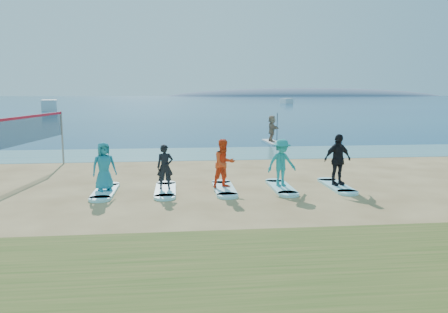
{
  "coord_description": "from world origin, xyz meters",
  "views": [
    {
      "loc": [
        -0.71,
        -13.39,
        3.42
      ],
      "look_at": [
        0.96,
        2.0,
        1.1
      ],
      "focal_mm": 35.0,
      "sensor_mm": 36.0,
      "label": 1
    }
  ],
  "objects": [
    {
      "name": "surfboard_4",
      "position": [
        4.98,
        1.45,
        0.04
      ],
      "size": [
        0.7,
        2.2,
        0.09
      ],
      "primitive_type": "cube",
      "color": "#A4F4FF",
      "rests_on": "ground"
    },
    {
      "name": "student_3",
      "position": [
        2.94,
        1.45,
        0.93
      ],
      "size": [
        1.2,
        0.87,
        1.67
      ],
      "primitive_type": "imported",
      "rotation": [
        0.0,
        0.0,
        0.25
      ],
      "color": "teal",
      "rests_on": "surfboard_3"
    },
    {
      "name": "surfboard_1",
      "position": [
        -1.13,
        1.45,
        0.04
      ],
      "size": [
        0.7,
        2.2,
        0.09
      ],
      "primitive_type": "cube",
      "color": "#A4F4FF",
      "rests_on": "ground"
    },
    {
      "name": "island_ridge",
      "position": [
        95.0,
        300.0,
        0.0
      ],
      "size": [
        220.0,
        56.0,
        18.0
      ],
      "primitive_type": "ellipsoid",
      "color": "slate",
      "rests_on": "ground"
    },
    {
      "name": "student_0",
      "position": [
        -3.17,
        1.45,
        0.91
      ],
      "size": [
        0.94,
        0.79,
        1.64
      ],
      "primitive_type": "imported",
      "rotation": [
        0.0,
        0.0,
        0.39
      ],
      "color": "teal",
      "rests_on": "surfboard_0"
    },
    {
      "name": "paddleboard",
      "position": [
        5.56,
        14.92,
        0.06
      ],
      "size": [
        0.79,
        3.02,
        0.12
      ],
      "primitive_type": "cube",
      "rotation": [
        0.0,
        0.0,
        0.03
      ],
      "color": "silver",
      "rests_on": "ground"
    },
    {
      "name": "boat_offshore_b",
      "position": [
        30.16,
        107.68,
        0.0
      ],
      "size": [
        2.29,
        6.14,
        1.46
      ],
      "primitive_type": "cube",
      "rotation": [
        0.0,
        0.0,
        0.02
      ],
      "color": "silver",
      "rests_on": "ground"
    },
    {
      "name": "student_2",
      "position": [
        0.91,
        1.45,
        0.94
      ],
      "size": [
        1.01,
        0.92,
        1.7
      ],
      "primitive_type": "imported",
      "rotation": [
        0.0,
        0.0,
        0.42
      ],
      "color": "#F9451A",
      "rests_on": "surfboard_2"
    },
    {
      "name": "ground",
      "position": [
        0.0,
        0.0,
        0.0
      ],
      "size": [
        600.0,
        600.0,
        0.0
      ],
      "primitive_type": "plane",
      "color": "tan",
      "rests_on": "ground"
    },
    {
      "name": "surfboard_3",
      "position": [
        2.94,
        1.45,
        0.04
      ],
      "size": [
        0.7,
        2.2,
        0.09
      ],
      "primitive_type": "cube",
      "color": "#A4F4FF",
      "rests_on": "ground"
    },
    {
      "name": "surfboard_2",
      "position": [
        0.91,
        1.45,
        0.04
      ],
      "size": [
        0.7,
        2.2,
        0.09
      ],
      "primitive_type": "cube",
      "color": "#A4F4FF",
      "rests_on": "ground"
    },
    {
      "name": "boat_offshore_a",
      "position": [
        -23.57,
        68.96,
        0.0
      ],
      "size": [
        4.4,
        8.48,
        1.89
      ],
      "primitive_type": "cube",
      "rotation": [
        0.0,
        0.0,
        0.25
      ],
      "color": "silver",
      "rests_on": "ground"
    },
    {
      "name": "surfboard_0",
      "position": [
        -3.17,
        1.45,
        0.04
      ],
      "size": [
        0.7,
        2.2,
        0.09
      ],
      "primitive_type": "cube",
      "color": "#A4F4FF",
      "rests_on": "ground"
    },
    {
      "name": "ocean",
      "position": [
        0.0,
        160.0,
        0.01
      ],
      "size": [
        600.0,
        600.0,
        0.0
      ],
      "primitive_type": "plane",
      "color": "navy",
      "rests_on": "ground"
    },
    {
      "name": "student_4",
      "position": [
        4.98,
        1.45,
        1.01
      ],
      "size": [
        1.15,
        0.7,
        1.83
      ],
      "primitive_type": "imported",
      "rotation": [
        0.0,
        0.0,
        0.25
      ],
      "color": "black",
      "rests_on": "surfboard_4"
    },
    {
      "name": "student_1",
      "position": [
        -1.13,
        1.45,
        0.86
      ],
      "size": [
        0.6,
        0.44,
        1.53
      ],
      "primitive_type": "imported",
      "rotation": [
        0.0,
        0.0,
        0.13
      ],
      "color": "black",
      "rests_on": "surfboard_1"
    },
    {
      "name": "shallow_water",
      "position": [
        0.0,
        10.5,
        0.01
      ],
      "size": [
        600.0,
        600.0,
        0.0
      ],
      "primitive_type": "plane",
      "color": "teal",
      "rests_on": "ground"
    },
    {
      "name": "volleyball_net",
      "position": [
        -6.72,
        3.35,
        1.9
      ],
      "size": [
        1.33,
        9.0,
        2.5
      ],
      "rotation": [
        0.0,
        0.0,
        -0.14
      ],
      "color": "gray",
      "rests_on": "ground"
    },
    {
      "name": "paddleboarder",
      "position": [
        5.56,
        14.92,
        0.98
      ],
      "size": [
        0.62,
        1.63,
        1.72
      ],
      "primitive_type": "imported",
      "rotation": [
        0.0,
        0.0,
        1.64
      ],
      "color": "tan",
      "rests_on": "paddleboard"
    }
  ]
}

